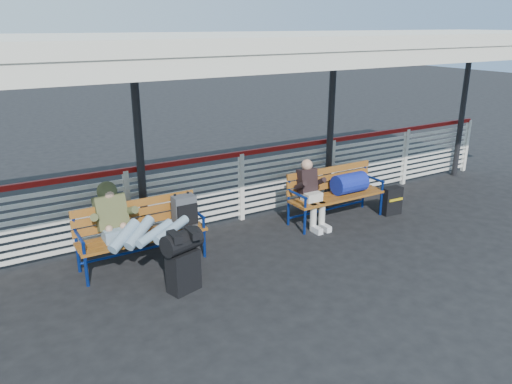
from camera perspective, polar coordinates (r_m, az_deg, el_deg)
ground at (r=7.40m, az=5.68°, el=-7.82°), size 60.00×60.00×0.00m
fence at (r=8.63m, az=-1.70°, el=0.94°), size 12.08×0.08×1.24m
canopy at (r=7.34m, az=2.27°, el=16.72°), size 12.60×3.60×3.16m
luggage_stack at (r=6.47m, az=-8.36°, el=-7.54°), size 0.56×0.41×0.83m
bench_left at (r=7.30m, az=-11.57°, el=-3.38°), size 1.80×0.56×0.93m
bench_right at (r=8.83m, az=9.83°, el=0.68°), size 1.80×0.56×0.92m
traveler_man at (r=6.85m, az=-13.38°, el=-3.99°), size 0.93×1.64×0.77m
companion_person at (r=8.42m, az=6.32°, el=-0.09°), size 0.32×0.66×1.15m
suitcase_side at (r=9.35m, az=15.20°, el=-0.96°), size 0.37×0.24×0.50m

